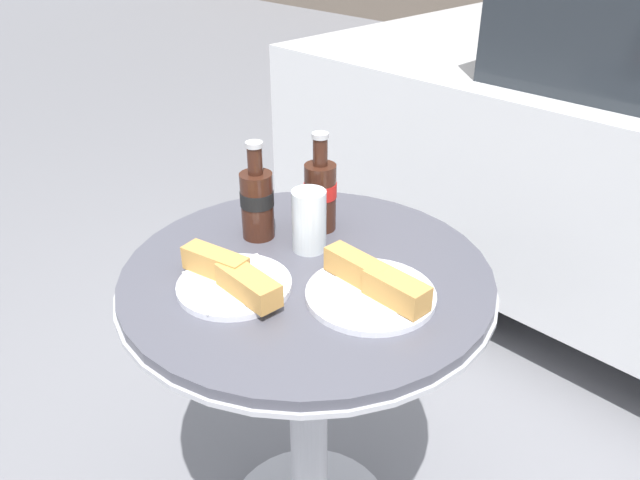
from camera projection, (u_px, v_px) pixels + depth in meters
The scene contains 6 objects.
bistro_table at pixel (308, 346), 1.27m from camera, with size 0.72×0.72×0.72m.
cola_bottle_left at pixel (257, 201), 1.26m from camera, with size 0.07×0.07×0.21m.
cola_bottle_right at pixel (320, 192), 1.29m from camera, with size 0.07×0.07×0.21m.
drinking_glass at pixel (309, 223), 1.22m from camera, with size 0.07×0.07×0.13m.
lunch_plate_near at pixel (373, 288), 1.09m from camera, with size 0.23×0.23×0.06m.
lunch_plate_far at pixel (233, 280), 1.11m from camera, with size 0.23×0.21×0.06m.
Camera 1 is at (0.73, -0.69, 1.35)m, focal length 35.00 mm.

